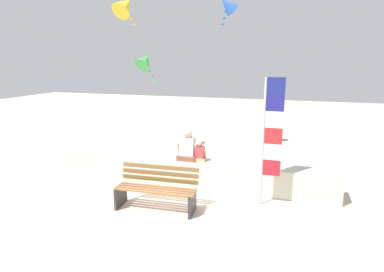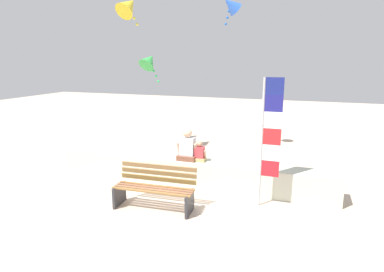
% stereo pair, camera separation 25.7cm
% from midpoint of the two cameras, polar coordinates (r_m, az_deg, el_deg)
% --- Properties ---
extents(ground_plane, '(40.00, 40.00, 0.00)m').
position_cam_midpoint_polar(ground_plane, '(7.42, -2.13, -11.16)').
color(ground_plane, beige).
extents(seawall_ledge, '(6.99, 0.60, 0.65)m').
position_cam_midpoint_polar(seawall_ledge, '(8.21, 0.55, -6.27)').
color(seawall_ledge, beige).
rests_on(seawall_ledge, ground).
extents(park_bench, '(1.73, 0.70, 0.88)m').
position_cam_midpoint_polar(park_bench, '(6.96, -5.46, -9.13)').
color(park_bench, olive).
rests_on(park_bench, ground).
extents(person_adult, '(0.51, 0.38, 0.78)m').
position_cam_midpoint_polar(person_adult, '(8.00, 0.12, -2.07)').
color(person_adult, brown).
rests_on(person_adult, seawall_ledge).
extents(person_child, '(0.33, 0.24, 0.51)m').
position_cam_midpoint_polar(person_child, '(7.93, 2.24, -3.01)').
color(person_child, tan).
rests_on(person_child, seawall_ledge).
extents(flag_banner, '(0.41, 0.05, 2.72)m').
position_cam_midpoint_polar(flag_banner, '(6.85, 14.23, 0.29)').
color(flag_banner, '#B7B7BC').
rests_on(flag_banner, ground).
extents(kite_blue, '(0.80, 0.78, 0.91)m').
position_cam_midpoint_polar(kite_blue, '(10.87, 7.46, 21.77)').
color(kite_blue, blue).
extents(kite_yellow, '(0.74, 0.92, 0.99)m').
position_cam_midpoint_polar(kite_yellow, '(10.62, -10.26, 21.43)').
color(kite_yellow, yellow).
extents(kite_green, '(0.81, 0.89, 1.14)m').
position_cam_midpoint_polar(kite_green, '(12.02, -6.84, 12.91)').
color(kite_green, green).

